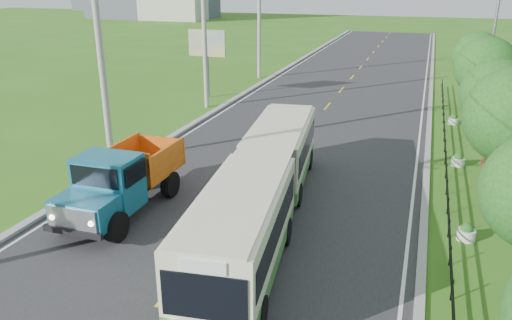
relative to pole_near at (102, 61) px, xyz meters
The scene contains 21 objects.
ground 13.24m from the pole_near, 47.45° to the right, with size 240.00×240.00×0.00m, color #326918.
road 14.67m from the pole_near, 53.09° to the left, with size 14.00×120.00×0.02m, color #28282B.
curb_left 12.14m from the pole_near, 84.48° to the left, with size 0.40×120.00×0.15m, color #9E9E99.
curb_right 19.60m from the pole_near, 35.52° to the left, with size 0.30×120.00×0.10m, color #9E9E99.
edge_line_left 12.22m from the pole_near, 81.66° to the left, with size 0.12×120.00×0.00m, color silver.
edge_line_right 19.21m from the pole_near, 36.41° to the left, with size 0.12×120.00×0.00m, color silver.
centre_dash 13.23m from the pole_near, 47.45° to the right, with size 0.12×2.20×0.00m, color yellow.
railing_right 17.68m from the pole_near, 17.09° to the left, with size 0.04×40.00×0.60m, color black.
pole_near is the anchor object (origin of this frame).
pole_mid 12.00m from the pole_near, 90.00° to the left, with size 3.51×0.32×10.00m.
pole_far 24.00m from the pole_near, 90.00° to the left, with size 3.51×0.32×10.00m.
tree_fourth 18.89m from the pole_near, 15.84° to the left, with size 3.24×3.31×5.40m.
tree_fifth 21.31m from the pole_near, 31.59° to the left, with size 3.48×3.52×5.80m.
tree_back 24.98m from the pole_near, 43.41° to the left, with size 3.30×3.36×5.50m.
streetlight_far 26.80m from the pole_near, 45.14° to the left, with size 3.02×0.20×9.07m.
planter_near 17.79m from the pole_near, 10.09° to the right, with size 0.64×0.64×0.67m.
planter_mid 18.23m from the pole_near, 16.52° to the left, with size 0.64×0.64×0.67m.
planter_far 21.83m from the pole_near, 37.63° to the left, with size 0.64×0.64×0.67m.
billboard_left 15.10m from the pole_near, 94.72° to the left, with size 3.00×0.20×5.20m.
bus 10.96m from the pole_near, 23.51° to the right, with size 4.15×14.91×2.84m.
dump_truck 7.28m from the pole_near, 51.42° to the right, with size 2.57×6.38×2.67m.
Camera 1 is at (6.58, -11.48, 8.88)m, focal length 35.00 mm.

